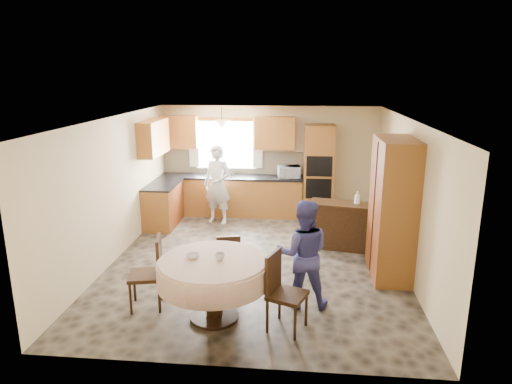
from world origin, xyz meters
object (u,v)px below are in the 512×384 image
object	(u,v)px
chair_back	(228,258)
person_sink	(218,185)
person_dining	(303,254)
dining_table	(213,273)
oven_tower	(318,172)
chair_right	(281,287)
sideboard	(340,227)
chair_left	(151,269)
cupboard	(393,209)

from	to	relation	value
chair_back	person_sink	size ratio (longest dim) A/B	0.51
person_sink	person_dining	distance (m)	4.00
dining_table	person_sink	world-z (taller)	person_sink
oven_tower	person_sink	world-z (taller)	oven_tower
chair_right	person_dining	bearing A→B (deg)	-1.46
sideboard	chair_right	distance (m)	3.09
dining_table	person_sink	bearing A→B (deg)	99.36
chair_left	chair_back	size ratio (longest dim) A/B	1.19
sideboard	cupboard	distance (m)	1.51
chair_left	person_sink	distance (m)	3.83
chair_left	chair_back	bearing A→B (deg)	113.37
cupboard	sideboard	bearing A→B (deg)	122.39
chair_back	person_sink	distance (m)	3.21
person_sink	person_dining	world-z (taller)	person_sink
chair_right	person_sink	bearing A→B (deg)	42.09
sideboard	cupboard	size ratio (longest dim) A/B	0.51
dining_table	cupboard	bearing A→B (deg)	32.48
chair_left	chair_right	xyz separation A→B (m)	(1.83, -0.38, -0.01)
chair_left	chair_right	world-z (taller)	chair_left
person_sink	cupboard	bearing A→B (deg)	-20.88
sideboard	person_sink	bearing A→B (deg)	165.69
cupboard	person_sink	bearing A→B (deg)	143.86
oven_tower	person_dining	distance (m)	4.18
person_sink	sideboard	bearing A→B (deg)	-11.05
sideboard	person_sink	world-z (taller)	person_sink
sideboard	chair_left	xyz separation A→B (m)	(-2.81, -2.55, 0.16)
chair_right	person_dining	world-z (taller)	person_dining
cupboard	person_dining	world-z (taller)	cupboard
chair_left	dining_table	bearing A→B (deg)	63.67
oven_tower	cupboard	distance (m)	3.18
dining_table	chair_right	distance (m)	0.92
oven_tower	dining_table	world-z (taller)	oven_tower
dining_table	chair_left	xyz separation A→B (m)	(-0.92, 0.23, -0.09)
chair_back	chair_right	distance (m)	1.38
chair_left	chair_back	xyz separation A→B (m)	(0.98, 0.71, -0.09)
oven_tower	chair_back	world-z (taller)	oven_tower
dining_table	chair_back	distance (m)	0.95
oven_tower	chair_right	xyz separation A→B (m)	(-0.62, -4.80, -0.49)
chair_back	sideboard	bearing A→B (deg)	-147.11
sideboard	chair_back	distance (m)	2.60
cupboard	dining_table	size ratio (longest dim) A/B	1.52
chair_left	person_dining	bearing A→B (deg)	84.72
oven_tower	person_dining	world-z (taller)	oven_tower
oven_tower	chair_left	xyz separation A→B (m)	(-2.45, -4.42, -0.49)
chair_right	person_sink	world-z (taller)	person_sink
cupboard	chair_left	bearing A→B (deg)	-157.96
dining_table	sideboard	bearing A→B (deg)	55.78
chair_back	person_sink	world-z (taller)	person_sink
cupboard	chair_left	distance (m)	3.84
oven_tower	cupboard	bearing A→B (deg)	-70.36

